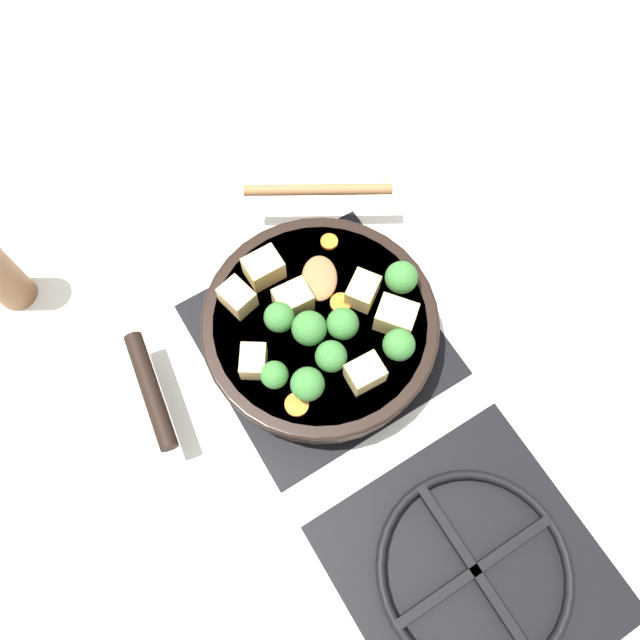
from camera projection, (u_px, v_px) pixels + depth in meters
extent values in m
plane|color=silver|center=(320.00, 340.00, 0.89)|extent=(2.40, 2.40, 0.00)
cube|color=black|center=(320.00, 339.00, 0.89)|extent=(0.31, 0.31, 0.01)
torus|color=black|center=(320.00, 335.00, 0.87)|extent=(0.24, 0.24, 0.01)
cube|color=black|center=(320.00, 335.00, 0.87)|extent=(0.01, 0.23, 0.01)
cube|color=black|center=(320.00, 335.00, 0.87)|extent=(0.23, 0.01, 0.01)
cube|color=black|center=(472.00, 571.00, 0.77)|extent=(0.31, 0.31, 0.01)
torus|color=black|center=(475.00, 570.00, 0.76)|extent=(0.24, 0.24, 0.01)
cube|color=black|center=(475.00, 570.00, 0.76)|extent=(0.01, 0.23, 0.01)
cube|color=black|center=(475.00, 570.00, 0.76)|extent=(0.23, 0.01, 0.01)
cylinder|color=black|center=(320.00, 327.00, 0.85)|extent=(0.31, 0.31, 0.05)
cylinder|color=#5B3316|center=(320.00, 326.00, 0.84)|extent=(0.28, 0.28, 0.04)
torus|color=black|center=(320.00, 321.00, 0.83)|extent=(0.32, 0.32, 0.01)
cylinder|color=black|center=(151.00, 390.00, 0.80)|extent=(0.05, 0.16, 0.02)
ellipsoid|color=olive|center=(319.00, 278.00, 0.84)|extent=(0.08, 0.08, 0.01)
cylinder|color=olive|center=(318.00, 190.00, 0.89)|extent=(0.19, 0.12, 0.02)
cube|color=#DBB770|center=(237.00, 297.00, 0.82)|extent=(0.04, 0.05, 0.03)
cube|color=#DBB770|center=(365.00, 373.00, 0.78)|extent=(0.05, 0.04, 0.04)
cube|color=#DBB770|center=(396.00, 317.00, 0.80)|extent=(0.06, 0.06, 0.04)
cube|color=#DBB770|center=(253.00, 361.00, 0.78)|extent=(0.05, 0.05, 0.03)
cube|color=#DBB770|center=(364.00, 292.00, 0.82)|extent=(0.06, 0.05, 0.03)
cube|color=#DBB770|center=(293.00, 299.00, 0.81)|extent=(0.05, 0.04, 0.04)
cube|color=#DBB770|center=(264.00, 268.00, 0.83)|extent=(0.05, 0.04, 0.04)
cylinder|color=#709956|center=(280.00, 323.00, 0.81)|extent=(0.01, 0.01, 0.01)
sphere|color=#387533|center=(279.00, 317.00, 0.80)|extent=(0.04, 0.04, 0.04)
cylinder|color=#709956|center=(331.00, 362.00, 0.79)|extent=(0.01, 0.01, 0.01)
sphere|color=#387533|center=(331.00, 356.00, 0.77)|extent=(0.04, 0.04, 0.04)
cylinder|color=#709956|center=(310.00, 335.00, 0.81)|extent=(0.01, 0.01, 0.01)
sphere|color=#387533|center=(309.00, 328.00, 0.79)|extent=(0.05, 0.05, 0.05)
cylinder|color=#709956|center=(397.00, 350.00, 0.80)|extent=(0.01, 0.01, 0.01)
sphere|color=#387533|center=(399.00, 345.00, 0.78)|extent=(0.04, 0.04, 0.04)
cylinder|color=#709956|center=(342.00, 330.00, 0.81)|extent=(0.01, 0.01, 0.01)
sphere|color=#387533|center=(343.00, 324.00, 0.79)|extent=(0.04, 0.04, 0.04)
cylinder|color=#709956|center=(275.00, 379.00, 0.79)|extent=(0.01, 0.01, 0.01)
sphere|color=#387533|center=(274.00, 375.00, 0.77)|extent=(0.04, 0.04, 0.04)
cylinder|color=#709956|center=(308.00, 389.00, 0.78)|extent=(0.01, 0.01, 0.01)
sphere|color=#387533|center=(308.00, 384.00, 0.76)|extent=(0.04, 0.04, 0.04)
cylinder|color=#709956|center=(399.00, 285.00, 0.84)|extent=(0.01, 0.01, 0.01)
sphere|color=#387533|center=(401.00, 278.00, 0.81)|extent=(0.04, 0.04, 0.04)
cylinder|color=orange|center=(297.00, 405.00, 0.78)|extent=(0.03, 0.03, 0.01)
cylinder|color=orange|center=(329.00, 242.00, 0.86)|extent=(0.02, 0.02, 0.01)
cylinder|color=orange|center=(341.00, 303.00, 0.83)|extent=(0.03, 0.03, 0.01)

